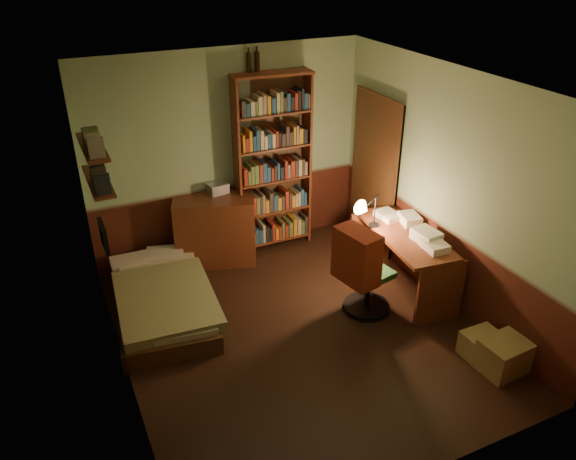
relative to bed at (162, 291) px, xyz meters
name	(u,v)px	position (x,y,z in m)	size (l,w,h in m)	color
floor	(298,332)	(1.19, -0.97, -0.28)	(3.50, 4.00, 0.02)	black
ceiling	(301,84)	(1.19, -0.97, 2.34)	(3.50, 4.00, 0.02)	silver
wall_back	(228,155)	(1.19, 1.04, 1.03)	(3.50, 0.02, 2.60)	#92B38B
wall_left	(109,264)	(-0.57, -0.97, 1.03)	(0.02, 4.00, 2.60)	#92B38B
wall_right	(447,191)	(2.95, -0.97, 1.03)	(0.02, 4.00, 2.60)	#92B38B
wall_front	(432,349)	(1.19, -2.98, 1.03)	(3.50, 0.02, 2.60)	#92B38B
doorway	(375,175)	(2.91, 0.33, 0.73)	(0.06, 0.90, 2.00)	black
door_trim	(373,175)	(2.88, 0.33, 0.73)	(0.02, 0.98, 2.08)	#402614
bed	(162,291)	(0.00, 0.00, 0.00)	(0.96, 1.79, 0.53)	#617342
dresser	(215,230)	(0.89, 0.79, 0.17)	(0.98, 0.49, 0.87)	#5A2916
mini_stereo	(218,188)	(0.99, 0.92, 0.67)	(0.24, 0.18, 0.13)	#B2B2B7
bookshelf	(273,164)	(1.72, 0.88, 0.88)	(0.98, 0.31, 2.29)	#5A2916
bottle_left	(249,63)	(1.49, 0.99, 2.13)	(0.06, 0.06, 0.22)	black
bottle_right	(257,62)	(1.59, 0.99, 2.14)	(0.06, 0.06, 0.22)	black
desk	(402,262)	(2.63, -0.76, 0.11)	(0.58, 1.41, 0.75)	#5A2916
paper_stack	(410,219)	(2.81, -0.58, 0.54)	(0.20, 0.27, 0.11)	silver
desk_lamp	(375,203)	(2.40, -0.45, 0.77)	(0.17, 0.17, 0.57)	black
office_chair	(369,266)	(2.06, -0.92, 0.29)	(0.56, 0.49, 1.11)	#2A5E2F
red_jacket	(365,209)	(1.79, -1.17, 1.14)	(0.27, 0.50, 0.59)	maroon
wall_shelf_lower	(98,181)	(-0.45, 0.13, 1.33)	(0.20, 0.90, 0.03)	#5A2916
wall_shelf_upper	(92,147)	(-0.45, 0.13, 1.68)	(0.20, 0.90, 0.03)	#5A2916
framed_picture	(104,237)	(-0.53, -0.37, 0.98)	(0.04, 0.32, 0.26)	black
cardboard_box_a	(504,356)	(2.72, -2.32, -0.10)	(0.44, 0.35, 0.33)	olive
cardboard_box_b	(481,345)	(2.68, -2.07, -0.14)	(0.36, 0.30, 0.26)	olive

